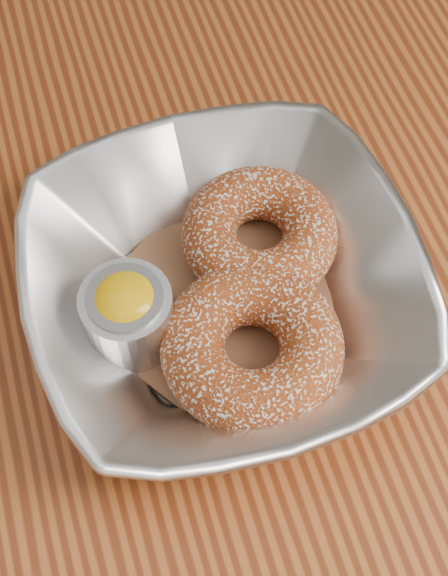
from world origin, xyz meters
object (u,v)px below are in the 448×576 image
object	(u,v)px
serving_bowl	(224,288)
donut_back	(259,234)
table	(266,300)
donut_front	(252,347)
ramekin	(128,314)

from	to	relation	value
serving_bowl	donut_back	bearing A→B (deg)	43.61
table	donut_front	world-z (taller)	donut_front
serving_bowl	ramekin	xyz separation A→B (m)	(-0.06, -0.00, 0.01)
table	donut_back	bearing A→B (deg)	-135.46
serving_bowl	ramekin	distance (m)	0.06
donut_back	donut_front	distance (m)	0.08
donut_back	ramekin	distance (m)	0.10
table	donut_front	xyz separation A→B (m)	(-0.05, -0.09, 0.13)
serving_bowl	ramekin	size ratio (longest dim) A/B	4.35
table	serving_bowl	bearing A→B (deg)	-136.10
serving_bowl	ramekin	world-z (taller)	ramekin
table	ramekin	bearing A→B (deg)	-155.17
donut_back	donut_front	size ratio (longest dim) A/B	0.92
serving_bowl	donut_back	distance (m)	0.05
serving_bowl	donut_back	size ratio (longest dim) A/B	2.39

